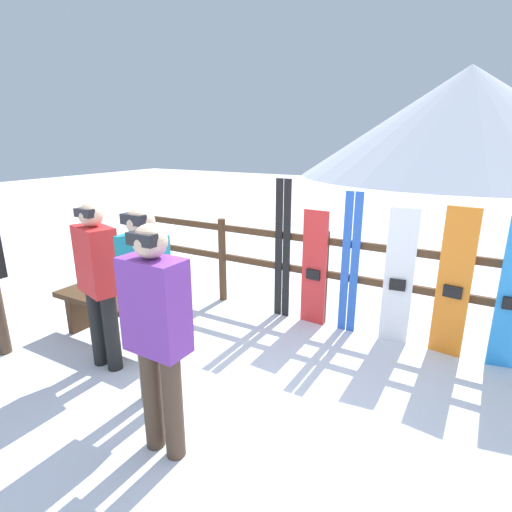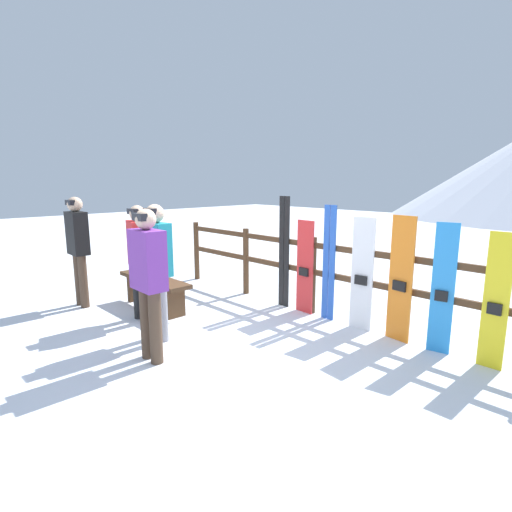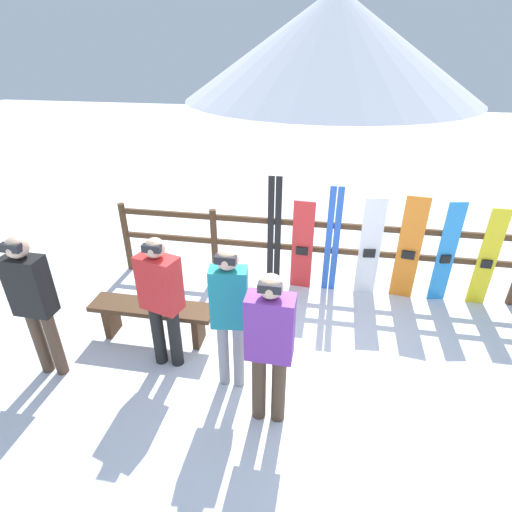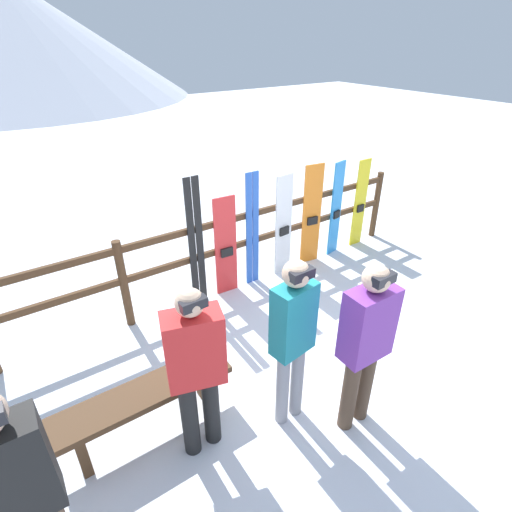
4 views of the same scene
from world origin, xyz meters
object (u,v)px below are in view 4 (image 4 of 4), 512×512
bench (146,401)px  snowboard_yellow (360,204)px  person_red (196,364)px  person_purple (366,339)px  ski_pair_blue (252,231)px  person_teal (293,332)px  snowboard_blue (336,210)px  snowboard_orange (312,216)px  ski_pair_black (196,244)px  snowboard_red (226,247)px  person_black (18,490)px  snowboard_white (283,226)px

bench → snowboard_yellow: 4.49m
person_red → person_purple: size_ratio=0.97×
person_purple → bench: bearing=149.0°
ski_pair_blue → person_teal: bearing=-115.7°
person_red → snowboard_blue: size_ratio=1.08×
snowboard_orange → snowboard_yellow: bearing=-0.0°
ski_pair_black → ski_pair_blue: (0.84, 0.00, -0.05)m
person_teal → person_purple: 0.59m
person_teal → snowboard_orange: 2.94m
ski_pair_blue → person_red: bearing=-133.3°
snowboard_red → person_teal: bearing=-105.6°
person_teal → person_black: size_ratio=0.98×
person_black → snowboard_blue: (4.58, 2.27, -0.26)m
snowboard_red → snowboard_yellow: 2.50m
person_purple → snowboard_white: person_purple is taller
ski_pair_black → snowboard_yellow: bearing=-0.1°
snowboard_red → snowboard_orange: 1.48m
person_black → ski_pair_black: ski_pair_black is taller
ski_pair_blue → snowboard_red: bearing=-179.5°
person_teal → snowboard_orange: bearing=45.4°
ski_pair_black → snowboard_yellow: ski_pair_black is taller
person_teal → ski_pair_blue: bearing=64.3°
person_black → ski_pair_blue: 3.79m
person_teal → ski_pair_black: 2.11m
snowboard_red → snowboard_yellow: snowboard_yellow is taller
person_purple → ski_pair_black: 2.49m
person_black → bench: bearing=39.7°
ski_pair_blue → snowboard_orange: ski_pair_blue is taller
person_red → snowboard_yellow: size_ratio=1.12×
ski_pair_black → snowboard_blue: (2.39, -0.00, -0.11)m
snowboard_white → snowboard_orange: size_ratio=0.96×
person_teal → snowboard_blue: 3.31m
person_red → bench: bearing=130.4°
snowboard_orange → snowboard_white: bearing=-180.0°
bench → ski_pair_black: (1.29, 1.52, 0.49)m
person_purple → snowboard_yellow: person_purple is taller
snowboard_white → snowboard_blue: bearing=0.0°
person_red → snowboard_white: bearing=39.3°
person_purple → snowboard_blue: person_purple is taller
person_teal → person_black: (-2.02, -0.18, 0.00)m
person_red → snowboard_red: bearing=54.1°
bench → person_teal: size_ratio=0.91×
snowboard_yellow → person_red: bearing=-153.9°
snowboard_orange → snowboard_blue: size_ratio=1.03×
snowboard_blue → snowboard_yellow: bearing=-0.0°
person_red → person_purple: 1.37m
snowboard_blue → person_teal: bearing=-140.7°
ski_pair_blue → snowboard_white: ski_pair_blue is taller
ski_pair_black → snowboard_red: size_ratio=1.24×
snowboard_red → snowboard_orange: bearing=0.0°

